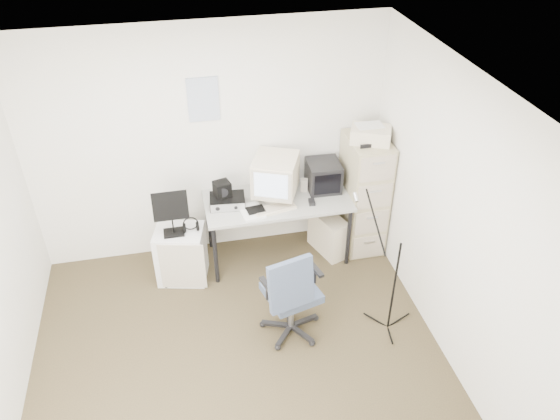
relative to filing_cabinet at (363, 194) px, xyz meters
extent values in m
cube|color=#362D20|center=(-1.58, -1.48, -0.66)|extent=(3.60, 3.60, 0.01)
cube|color=white|center=(-1.58, -1.48, 1.85)|extent=(3.60, 3.60, 0.01)
cube|color=white|center=(-1.58, 0.32, 0.60)|extent=(3.60, 0.02, 2.50)
cube|color=white|center=(0.22, -1.48, 0.60)|extent=(0.02, 3.60, 2.50)
cube|color=white|center=(-1.60, 0.31, 1.10)|extent=(0.30, 0.02, 0.44)
cube|color=tan|center=(0.00, 0.00, 0.00)|extent=(0.40, 0.60, 1.30)
cube|color=beige|center=(0.00, -0.03, 0.73)|extent=(0.47, 0.40, 0.15)
cube|color=#9B9B8E|center=(-0.95, -0.03, -0.29)|extent=(1.50, 0.70, 0.73)
cube|color=beige|center=(-0.96, 0.01, 0.31)|extent=(0.56, 0.57, 0.47)
cube|color=black|center=(-0.43, 0.09, 0.23)|extent=(0.35, 0.37, 0.31)
cube|color=#BCB39F|center=(-0.64, 0.08, 0.15)|extent=(0.09, 0.09, 0.13)
cube|color=beige|center=(-1.02, -0.21, 0.09)|extent=(0.46, 0.24, 0.02)
cube|color=black|center=(-0.62, -0.17, 0.10)|extent=(0.07, 0.11, 0.03)
cube|color=black|center=(-1.47, -0.02, 0.13)|extent=(0.37, 0.28, 0.10)
cube|color=black|center=(-1.51, 0.01, 0.26)|extent=(0.19, 0.18, 0.16)
cube|color=white|center=(-1.25, -0.20, 0.09)|extent=(0.25, 0.32, 0.02)
cube|color=beige|center=(-0.39, -0.07, -0.42)|extent=(0.36, 0.53, 0.45)
cube|color=#364658|center=(-1.06, -1.15, -0.15)|extent=(0.70, 0.70, 0.99)
cube|color=white|center=(-1.99, -0.17, -0.35)|extent=(0.55, 0.48, 0.59)
cube|color=black|center=(-2.03, -0.20, 0.19)|extent=(0.35, 0.22, 0.49)
torus|color=black|center=(-1.86, -0.19, 0.00)|extent=(0.22, 0.22, 0.03)
cylinder|color=black|center=(-0.15, -1.30, 0.00)|extent=(0.02, 0.02, 1.31)
camera|label=1|loc=(-1.91, -4.61, 3.20)|focal=35.00mm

